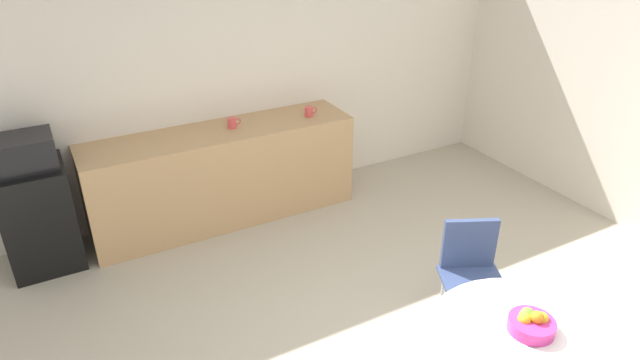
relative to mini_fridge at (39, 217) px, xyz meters
The scene contains 8 objects.
wall_back 2.08m from the mini_fridge, 10.62° to the left, with size 6.00×0.10×2.60m, color silver.
counter_block 1.59m from the mini_fridge, ahead, with size 2.47×0.60×0.90m, color tan.
mini_fridge is the anchor object (origin of this frame).
microwave 0.58m from the mini_fridge, ahead, with size 0.48×0.38×0.26m, color black.
chair_navy 3.43m from the mini_fridge, 41.14° to the right, with size 0.56×0.56×0.83m.
fruit_bowl 3.80m from the mini_fridge, 53.74° to the right, with size 0.25×0.25×0.13m.
mug_white 1.78m from the mini_fridge, ahead, with size 0.13×0.08×0.09m.
mug_green 2.52m from the mini_fridge, ahead, with size 0.13×0.08×0.09m.
Camera 1 is at (-1.67, -1.83, 2.80)m, focal length 30.86 mm.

